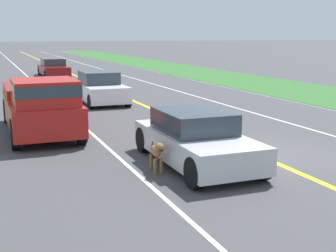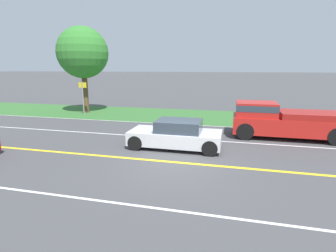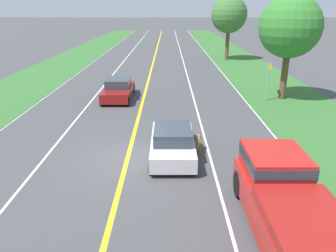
# 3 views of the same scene
# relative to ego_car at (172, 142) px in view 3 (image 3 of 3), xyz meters

# --- Properties ---
(ground_plane) EXTENTS (400.00, 400.00, 0.00)m
(ground_plane) POSITION_rel_ego_car_xyz_m (-1.90, -0.34, -0.62)
(ground_plane) COLOR #424244
(centre_divider_line) EXTENTS (0.18, 160.00, 0.01)m
(centre_divider_line) POSITION_rel_ego_car_xyz_m (-1.90, -0.34, -0.62)
(centre_divider_line) COLOR yellow
(centre_divider_line) RESTS_ON ground
(lane_edge_line_right) EXTENTS (0.14, 160.00, 0.01)m
(lane_edge_line_right) POSITION_rel_ego_car_xyz_m (5.10, -0.34, -0.62)
(lane_edge_line_right) COLOR white
(lane_edge_line_right) RESTS_ON ground
(lane_dash_same_dir) EXTENTS (0.10, 160.00, 0.01)m
(lane_dash_same_dir) POSITION_rel_ego_car_xyz_m (1.60, -0.34, -0.62)
(lane_dash_same_dir) COLOR white
(lane_dash_same_dir) RESTS_ON ground
(lane_dash_oncoming) EXTENTS (0.10, 160.00, 0.01)m
(lane_dash_oncoming) POSITION_rel_ego_car_xyz_m (-5.40, -0.34, -0.62)
(lane_dash_oncoming) COLOR white
(lane_dash_oncoming) RESTS_ON ground
(ego_car) EXTENTS (1.83, 4.21, 1.32)m
(ego_car) POSITION_rel_ego_car_xyz_m (0.00, 0.00, 0.00)
(ego_car) COLOR silver
(ego_car) RESTS_ON ground
(dog) EXTENTS (0.32, 1.13, 0.79)m
(dog) POSITION_rel_ego_car_xyz_m (1.13, 0.31, -0.13)
(dog) COLOR olive
(dog) RESTS_ON ground
(pickup_truck) EXTENTS (2.05, 5.45, 1.86)m
(pickup_truck) POSITION_rel_ego_car_xyz_m (3.10, -5.02, 0.34)
(pickup_truck) COLOR red
(pickup_truck) RESTS_ON ground
(oncoming_car) EXTENTS (1.87, 4.41, 1.37)m
(oncoming_car) POSITION_rel_ego_car_xyz_m (-3.63, 9.38, 0.02)
(oncoming_car) COLOR maroon
(oncoming_car) RESTS_ON ground
(roadside_tree_right_near) EXTENTS (4.02, 4.02, 6.82)m
(roadside_tree_right_near) POSITION_rel_ego_car_xyz_m (7.70, 9.25, 4.16)
(roadside_tree_right_near) COLOR brown
(roadside_tree_right_near) RESTS_ON ground
(roadside_tree_right_far) EXTENTS (4.16, 4.16, 7.26)m
(roadside_tree_right_far) POSITION_rel_ego_car_xyz_m (6.87, 27.17, 4.53)
(roadside_tree_right_far) COLOR brown
(roadside_tree_right_far) RESTS_ON ground
(street_sign) EXTENTS (0.11, 0.64, 2.60)m
(street_sign) POSITION_rel_ego_car_xyz_m (6.46, 8.71, 1.01)
(street_sign) COLOR gray
(street_sign) RESTS_ON ground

